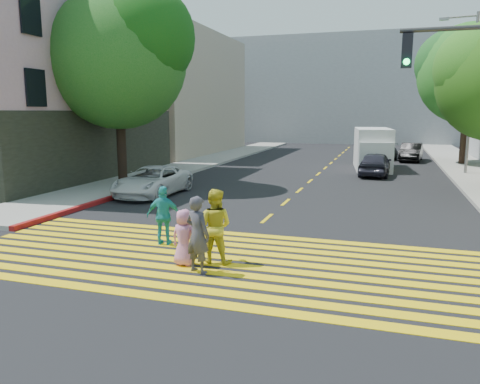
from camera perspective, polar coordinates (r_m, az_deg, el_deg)
The scene contains 20 objects.
ground at distance 10.32m, azimuth -5.13°, elevation -10.41°, with size 120.00×120.00×0.00m, color black.
sidewalk_left at distance 33.45m, azimuth -4.04°, elevation 3.78°, with size 3.00×40.00×0.15m, color gray.
curb_red at distance 18.68m, azimuth -17.67°, elevation -1.41°, with size 0.20×8.00×0.16m, color maroon.
crosswalk at distance 11.44m, azimuth -2.64°, elevation -8.31°, with size 13.40×5.30×0.01m.
lane_line at distance 31.85m, azimuth 10.70°, elevation 3.21°, with size 0.12×34.40×0.01m.
building_left_pink at distance 28.81m, azimuth -26.27°, elevation 10.82°, with size 12.10×14.10×11.00m.
building_left_tan at distance 41.91m, azimuth -10.78°, elevation 11.58°, with size 12.00×16.00×10.00m, color tan.
backdrop_block at distance 57.10m, azimuth 14.11°, elevation 11.94°, with size 30.00×8.00×12.00m, color gray.
tree_left at distance 23.49m, azimuth -14.49°, elevation 16.19°, with size 8.12×7.76×9.35m.
tree_right_far at distance 34.48m, azimuth 26.37°, elevation 13.37°, with size 8.52×8.23×9.34m.
pedestrian_man at distance 10.41m, azimuth -5.19°, elevation -5.19°, with size 0.64×0.42×1.75m, color #3C3A43.
pedestrian_woman at distance 11.08m, azimuth -3.13°, elevation -4.17°, with size 0.86×0.67×1.78m, color gold.
pedestrian_child at distance 10.98m, azimuth -6.83°, elevation -5.53°, with size 0.65×0.43×1.34m, color #C5729D.
pedestrian_extra at distance 12.71m, azimuth -9.25°, elevation -2.87°, with size 0.94×0.39×1.60m, color teal.
white_sedan at distance 20.38m, azimuth -10.59°, elevation 1.32°, with size 2.06×4.46×1.24m, color silver.
dark_car_near at distance 27.29m, azimuth 16.21°, elevation 3.32°, with size 1.59×3.94×1.34m, color #21202B.
silver_car at distance 37.90m, azimuth 16.95°, elevation 5.00°, with size 1.90×4.67×1.36m, color #A6A7AA.
dark_car_parked at distance 36.25m, azimuth 20.15°, elevation 4.60°, with size 1.39×3.99×1.32m, color black.
white_van at distance 30.30m, azimuth 15.88°, elevation 4.95°, with size 2.60×5.55×2.53m.
street_lamp at distance 29.10m, azimuth 26.11°, elevation 11.77°, with size 1.99×0.50×8.82m.
Camera 1 is at (3.79, -8.92, 3.55)m, focal length 35.00 mm.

